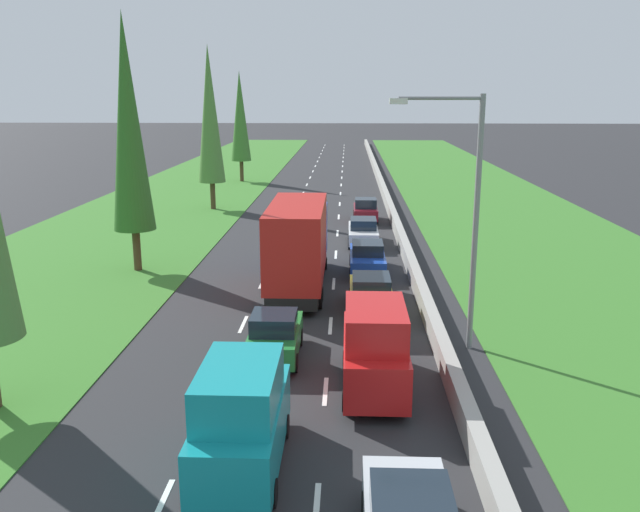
{
  "coord_description": "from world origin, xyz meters",
  "views": [
    {
      "loc": [
        2.36,
        -3.9,
        8.98
      ],
      "look_at": [
        0.88,
        31.98,
        0.16
      ],
      "focal_mm": 37.08,
      "sensor_mm": 36.0,
      "label": 1
    }
  ],
  "objects_px": {
    "poplar_tree_second": "(128,124)",
    "street_light_mast": "(467,206)",
    "yellow_sedan_right_lane": "(371,294)",
    "poplar_tree_fourth": "(240,117)",
    "green_hatchback_centre_lane": "(275,336)",
    "white_sedan_right_lane": "(363,231)",
    "red_van_right_lane": "(375,348)",
    "teal_van_centre_lane": "(242,418)",
    "maroon_hatchback_right_lane": "(365,210)",
    "poplar_tree_third": "(210,115)",
    "red_box_truck_centre_lane": "(299,243)",
    "blue_sedan_right_lane": "(367,257)"
  },
  "relations": [
    {
      "from": "green_hatchback_centre_lane",
      "to": "street_light_mast",
      "type": "xyz_separation_m",
      "value": [
        6.59,
        1.29,
        4.4
      ]
    },
    {
      "from": "poplar_tree_third",
      "to": "poplar_tree_second",
      "type": "bearing_deg",
      "value": -90.55
    },
    {
      "from": "yellow_sedan_right_lane",
      "to": "green_hatchback_centre_lane",
      "type": "relative_size",
      "value": 1.15
    },
    {
      "from": "green_hatchback_centre_lane",
      "to": "white_sedan_right_lane",
      "type": "bearing_deg",
      "value": 79.23
    },
    {
      "from": "teal_van_centre_lane",
      "to": "street_light_mast",
      "type": "bearing_deg",
      "value": 51.52
    },
    {
      "from": "yellow_sedan_right_lane",
      "to": "white_sedan_right_lane",
      "type": "bearing_deg",
      "value": 90.17
    },
    {
      "from": "poplar_tree_second",
      "to": "street_light_mast",
      "type": "distance_m",
      "value": 18.33
    },
    {
      "from": "poplar_tree_third",
      "to": "poplar_tree_fourth",
      "type": "height_order",
      "value": "poplar_tree_third"
    },
    {
      "from": "blue_sedan_right_lane",
      "to": "red_box_truck_centre_lane",
      "type": "bearing_deg",
      "value": -138.42
    },
    {
      "from": "red_box_truck_centre_lane",
      "to": "poplar_tree_third",
      "type": "distance_m",
      "value": 23.99
    },
    {
      "from": "yellow_sedan_right_lane",
      "to": "poplar_tree_fourth",
      "type": "xyz_separation_m",
      "value": [
        -12.16,
        42.64,
        5.91
      ]
    },
    {
      "from": "teal_van_centre_lane",
      "to": "blue_sedan_right_lane",
      "type": "distance_m",
      "value": 18.98
    },
    {
      "from": "maroon_hatchback_right_lane",
      "to": "red_box_truck_centre_lane",
      "type": "distance_m",
      "value": 17.44
    },
    {
      "from": "red_box_truck_centre_lane",
      "to": "maroon_hatchback_right_lane",
      "type": "bearing_deg",
      "value": 78.08
    },
    {
      "from": "blue_sedan_right_lane",
      "to": "green_hatchback_centre_lane",
      "type": "height_order",
      "value": "green_hatchback_centre_lane"
    },
    {
      "from": "red_van_right_lane",
      "to": "poplar_tree_third",
      "type": "distance_m",
      "value": 35.39
    },
    {
      "from": "white_sedan_right_lane",
      "to": "red_van_right_lane",
      "type": "bearing_deg",
      "value": -90.3
    },
    {
      "from": "blue_sedan_right_lane",
      "to": "poplar_tree_second",
      "type": "distance_m",
      "value": 13.73
    },
    {
      "from": "white_sedan_right_lane",
      "to": "poplar_tree_fourth",
      "type": "relative_size",
      "value": 0.4
    },
    {
      "from": "maroon_hatchback_right_lane",
      "to": "yellow_sedan_right_lane",
      "type": "bearing_deg",
      "value": -90.83
    },
    {
      "from": "yellow_sedan_right_lane",
      "to": "red_box_truck_centre_lane",
      "type": "xyz_separation_m",
      "value": [
        -3.29,
        3.53,
        1.37
      ]
    },
    {
      "from": "maroon_hatchback_right_lane",
      "to": "poplar_tree_third",
      "type": "relative_size",
      "value": 0.31
    },
    {
      "from": "teal_van_centre_lane",
      "to": "street_light_mast",
      "type": "distance_m",
      "value": 11.32
    },
    {
      "from": "yellow_sedan_right_lane",
      "to": "maroon_hatchback_right_lane",
      "type": "height_order",
      "value": "maroon_hatchback_right_lane"
    },
    {
      "from": "red_van_right_lane",
      "to": "poplar_tree_fourth",
      "type": "xyz_separation_m",
      "value": [
        -12.02,
        50.17,
        5.32
      ]
    },
    {
      "from": "green_hatchback_centre_lane",
      "to": "maroon_hatchback_right_lane",
      "type": "relative_size",
      "value": 1.0
    },
    {
      "from": "poplar_tree_second",
      "to": "poplar_tree_fourth",
      "type": "bearing_deg",
      "value": 90.35
    },
    {
      "from": "maroon_hatchback_right_lane",
      "to": "street_light_mast",
      "type": "distance_m",
      "value": 24.92
    },
    {
      "from": "red_van_right_lane",
      "to": "poplar_tree_fourth",
      "type": "relative_size",
      "value": 0.43
    },
    {
      "from": "teal_van_centre_lane",
      "to": "poplar_tree_fourth",
      "type": "distance_m",
      "value": 55.72
    },
    {
      "from": "yellow_sedan_right_lane",
      "to": "red_van_right_lane",
      "type": "bearing_deg",
      "value": -91.12
    },
    {
      "from": "blue_sedan_right_lane",
      "to": "poplar_tree_third",
      "type": "bearing_deg",
      "value": 121.99
    },
    {
      "from": "teal_van_centre_lane",
      "to": "poplar_tree_second",
      "type": "height_order",
      "value": "poplar_tree_second"
    },
    {
      "from": "red_van_right_lane",
      "to": "poplar_tree_second",
      "type": "relative_size",
      "value": 0.38
    },
    {
      "from": "white_sedan_right_lane",
      "to": "poplar_tree_fourth",
      "type": "distance_m",
      "value": 32.51
    },
    {
      "from": "maroon_hatchback_right_lane",
      "to": "poplar_tree_second",
      "type": "xyz_separation_m",
      "value": [
        -12.24,
        -14.14,
        6.69
      ]
    },
    {
      "from": "yellow_sedan_right_lane",
      "to": "poplar_tree_fourth",
      "type": "relative_size",
      "value": 0.4
    },
    {
      "from": "red_box_truck_centre_lane",
      "to": "poplar_tree_third",
      "type": "relative_size",
      "value": 0.74
    },
    {
      "from": "red_van_right_lane",
      "to": "teal_van_centre_lane",
      "type": "xyz_separation_m",
      "value": [
        -3.38,
        -4.63,
        0.0
      ]
    },
    {
      "from": "poplar_tree_third",
      "to": "red_box_truck_centre_lane",
      "type": "bearing_deg",
      "value": -68.79
    },
    {
      "from": "green_hatchback_centre_lane",
      "to": "poplar_tree_third",
      "type": "xyz_separation_m",
      "value": [
        -8.27,
        30.48,
        6.58
      ]
    },
    {
      "from": "red_van_right_lane",
      "to": "poplar_tree_third",
      "type": "relative_size",
      "value": 0.38
    },
    {
      "from": "street_light_mast",
      "to": "poplar_tree_third",
      "type": "bearing_deg",
      "value": 116.99
    },
    {
      "from": "white_sedan_right_lane",
      "to": "red_box_truck_centre_lane",
      "type": "height_order",
      "value": "red_box_truck_centre_lane"
    },
    {
      "from": "poplar_tree_second",
      "to": "teal_van_centre_lane",
      "type": "bearing_deg",
      "value": -65.6
    },
    {
      "from": "blue_sedan_right_lane",
      "to": "street_light_mast",
      "type": "xyz_separation_m",
      "value": [
        3.07,
        -10.3,
        4.42
      ]
    },
    {
      "from": "green_hatchback_centre_lane",
      "to": "street_light_mast",
      "type": "height_order",
      "value": "street_light_mast"
    },
    {
      "from": "poplar_tree_third",
      "to": "green_hatchback_centre_lane",
      "type": "bearing_deg",
      "value": -74.83
    },
    {
      "from": "teal_van_centre_lane",
      "to": "green_hatchback_centre_lane",
      "type": "bearing_deg",
      "value": 89.76
    },
    {
      "from": "poplar_tree_second",
      "to": "street_light_mast",
      "type": "xyz_separation_m",
      "value": [
        15.04,
        -10.22,
        -2.3
      ]
    }
  ]
}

